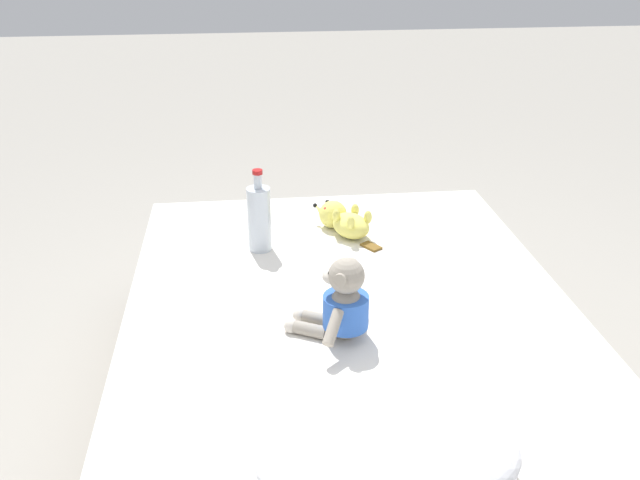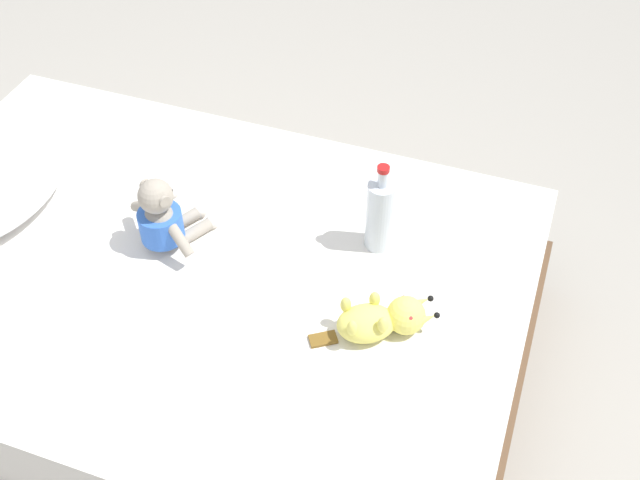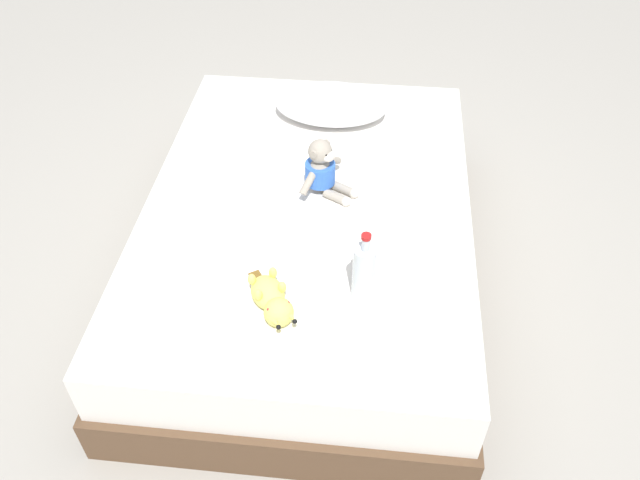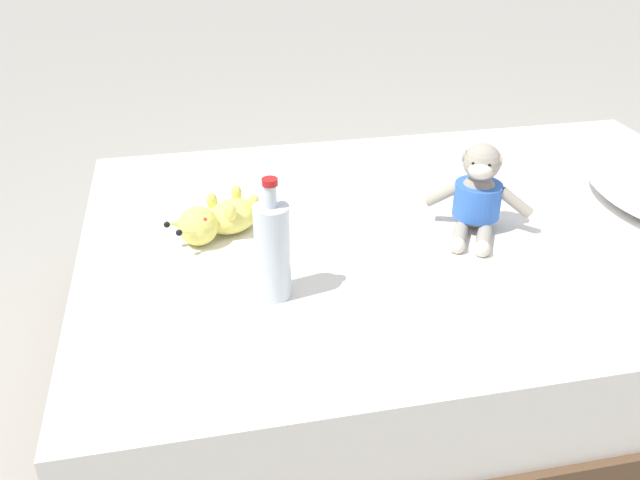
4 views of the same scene
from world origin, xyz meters
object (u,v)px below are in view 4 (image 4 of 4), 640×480
bed (433,292)px  plush_monkey (478,196)px  plush_yellow_creature (218,219)px  glass_bottle (273,250)px

bed → plush_monkey: size_ratio=7.22×
bed → plush_monkey: 0.33m
plush_yellow_creature → glass_bottle: size_ratio=1.09×
bed → glass_bottle: (0.25, -0.49, 0.34)m
plush_monkey → glass_bottle: glass_bottle is taller
plush_monkey → plush_yellow_creature: bearing=-98.6°
bed → plush_monkey: (0.05, 0.07, 0.32)m
glass_bottle → plush_yellow_creature: bearing=-161.4°
plush_monkey → glass_bottle: (0.20, -0.56, 0.02)m
plush_yellow_creature → bed: bearing=85.1°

